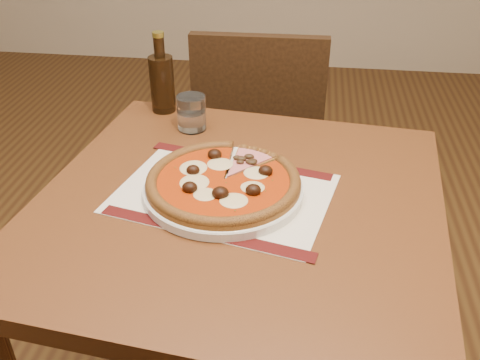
{
  "coord_description": "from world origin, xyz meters",
  "views": [
    {
      "loc": [
        1.06,
        -0.74,
        1.35
      ],
      "look_at": [
        0.94,
        0.16,
        0.78
      ],
      "focal_mm": 40.0,
      "sensor_mm": 36.0,
      "label": 1
    }
  ],
  "objects_px": {
    "table": "(239,238)",
    "bottle": "(162,81)",
    "plate": "(224,189)",
    "water_glass": "(191,113)",
    "chair_far": "(260,134)",
    "pizza": "(223,181)"
  },
  "relations": [
    {
      "from": "table",
      "to": "plate",
      "type": "distance_m",
      "value": 0.12
    },
    {
      "from": "table",
      "to": "chair_far",
      "type": "bearing_deg",
      "value": 92.43
    },
    {
      "from": "plate",
      "to": "water_glass",
      "type": "bearing_deg",
      "value": 114.07
    },
    {
      "from": "plate",
      "to": "pizza",
      "type": "relative_size",
      "value": 1.04
    },
    {
      "from": "table",
      "to": "water_glass",
      "type": "bearing_deg",
      "value": 118.42
    },
    {
      "from": "chair_far",
      "to": "pizza",
      "type": "height_order",
      "value": "chair_far"
    },
    {
      "from": "chair_far",
      "to": "plate",
      "type": "bearing_deg",
      "value": 88.91
    },
    {
      "from": "table",
      "to": "plate",
      "type": "relative_size",
      "value": 2.73
    },
    {
      "from": "chair_far",
      "to": "water_glass",
      "type": "relative_size",
      "value": 10.19
    },
    {
      "from": "water_glass",
      "to": "bottle",
      "type": "height_order",
      "value": "bottle"
    },
    {
      "from": "bottle",
      "to": "water_glass",
      "type": "bearing_deg",
      "value": -45.26
    },
    {
      "from": "bottle",
      "to": "chair_far",
      "type": "bearing_deg",
      "value": 59.09
    },
    {
      "from": "pizza",
      "to": "water_glass",
      "type": "distance_m",
      "value": 0.31
    },
    {
      "from": "table",
      "to": "bottle",
      "type": "xyz_separation_m",
      "value": [
        -0.25,
        0.39,
        0.18
      ]
    },
    {
      "from": "table",
      "to": "bottle",
      "type": "relative_size",
      "value": 4.18
    },
    {
      "from": "plate",
      "to": "pizza",
      "type": "distance_m",
      "value": 0.02
    },
    {
      "from": "chair_far",
      "to": "pizza",
      "type": "distance_m",
      "value": 0.8
    },
    {
      "from": "water_glass",
      "to": "chair_far",
      "type": "bearing_deg",
      "value": 75.09
    },
    {
      "from": "table",
      "to": "pizza",
      "type": "bearing_deg",
      "value": 161.68
    },
    {
      "from": "plate",
      "to": "table",
      "type": "bearing_deg",
      "value": -19.01
    },
    {
      "from": "water_glass",
      "to": "plate",
      "type": "bearing_deg",
      "value": -65.93
    },
    {
      "from": "water_glass",
      "to": "table",
      "type": "bearing_deg",
      "value": -61.58
    }
  ]
}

